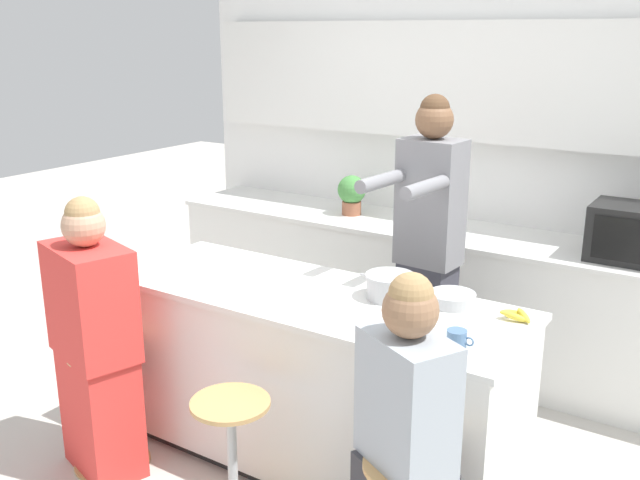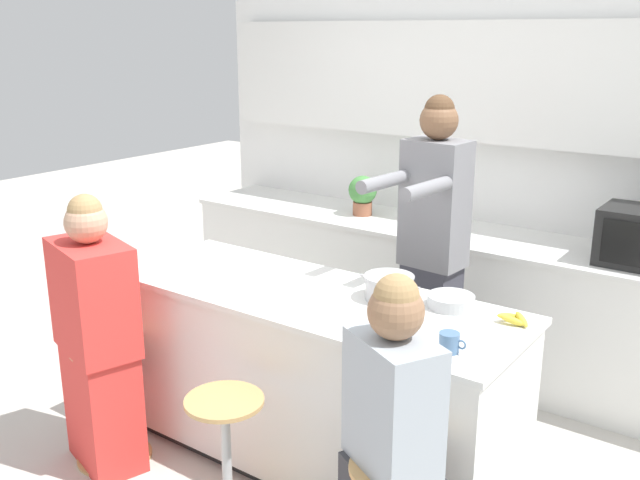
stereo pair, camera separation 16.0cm
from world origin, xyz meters
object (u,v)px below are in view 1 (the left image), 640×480
bar_stool_leftmost (108,407)px  bar_stool_center (233,464)px  person_cooking (427,261)px  person_wrapped_blanket (95,347)px  person_seated_near (405,462)px  coffee_cup_near (457,340)px  fruit_bowl (452,299)px  potted_plant (352,193)px  cooking_pot (390,286)px  kitchen_island (312,378)px  microwave (636,234)px  banana_bunch (516,315)px

bar_stool_leftmost → bar_stool_center: same height
person_cooking → person_wrapped_blanket: (-1.12, -1.35, -0.27)m
person_seated_near → coffee_cup_near: (0.01, 0.42, 0.33)m
fruit_bowl → potted_plant: 1.81m
person_wrapped_blanket → fruit_bowl: bearing=47.3°
bar_stool_center → coffee_cup_near: 1.13m
cooking_pot → kitchen_island: bearing=-156.9°
kitchen_island → microwave: microwave is taller
bar_stool_center → person_wrapped_blanket: person_wrapped_blanket is taller
kitchen_island → bar_stool_leftmost: (-0.84, -0.59, -0.14)m
banana_bunch → potted_plant: potted_plant is taller
kitchen_island → person_cooking: 0.91m
bar_stool_center → banana_bunch: 1.40m
person_cooking → kitchen_island: bearing=-106.1°
cooking_pot → person_wrapped_blanket: bearing=-146.9°
bar_stool_leftmost → banana_bunch: banana_bunch is taller
kitchen_island → cooking_pot: size_ratio=6.49×
fruit_bowl → coffee_cup_near: size_ratio=1.90×
kitchen_island → person_cooking: bearing=69.2°
person_cooking → person_wrapped_blanket: person_cooking is taller
person_seated_near → fruit_bowl: bearing=130.8°
person_cooking → banana_bunch: person_cooking is taller
person_seated_near → bar_stool_leftmost: bearing=-153.3°
kitchen_island → person_wrapped_blanket: bearing=-143.3°
fruit_bowl → person_wrapped_blanket: bearing=-149.7°
person_wrapped_blanket → fruit_bowl: person_wrapped_blanket is taller
person_seated_near → potted_plant: bearing=152.9°
person_cooking → person_seated_near: (0.55, -1.35, -0.30)m
person_seated_near → microwave: 2.15m
person_cooking → fruit_bowl: size_ratio=8.42×
person_cooking → coffee_cup_near: 1.09m
banana_bunch → bar_stool_leftmost: bearing=-155.7°
bar_stool_center → person_seated_near: bearing=-0.1°
person_cooking → bar_stool_center: bearing=-96.9°
person_cooking → potted_plant: person_cooking is taller
potted_plant → person_seated_near: bearing=-55.1°
coffee_cup_near → cooking_pot: bearing=143.7°
bar_stool_center → coffee_cup_near: size_ratio=5.49×
person_cooking → coffee_cup_near: person_cooking is taller
microwave → coffee_cup_near: bearing=-102.4°
bar_stool_leftmost → person_cooking: 1.83m
kitchen_island → potted_plant: bearing=113.7°
person_wrapped_blanket → kitchen_island: bearing=53.7°
bar_stool_leftmost → person_wrapped_blanket: size_ratio=0.44×
person_cooking → banana_bunch: 0.84m
microwave → banana_bunch: bearing=-102.0°
bar_stool_leftmost → person_seated_near: person_seated_near is taller
microwave → potted_plant: bearing=178.6°
bar_stool_center → person_seated_near: (0.82, -0.00, 0.31)m
person_seated_near → cooking_pot: size_ratio=4.20×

